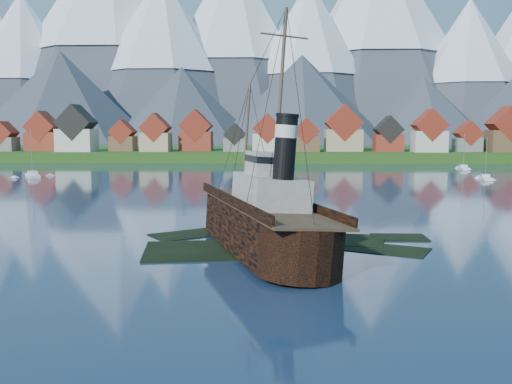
{
  "coord_description": "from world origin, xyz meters",
  "views": [
    {
      "loc": [
        1.16,
        -58.27,
        12.55
      ],
      "look_at": [
        -1.12,
        6.0,
        5.0
      ],
      "focal_mm": 40.0,
      "sensor_mm": 36.0,
      "label": 1
    }
  ],
  "objects_px": {
    "sailboat_f": "(463,168)",
    "tugboat_wreck": "(262,218)",
    "sailboat_c": "(33,176)",
    "sailboat_d": "(485,178)"
  },
  "relations": [
    {
      "from": "sailboat_f",
      "to": "sailboat_c",
      "type": "bearing_deg",
      "value": -160.63
    },
    {
      "from": "sailboat_d",
      "to": "sailboat_f",
      "type": "bearing_deg",
      "value": 88.59
    },
    {
      "from": "sailboat_c",
      "to": "sailboat_f",
      "type": "height_order",
      "value": "sailboat_c"
    },
    {
      "from": "sailboat_c",
      "to": "sailboat_d",
      "type": "relative_size",
      "value": 1.18
    },
    {
      "from": "tugboat_wreck",
      "to": "sailboat_c",
      "type": "bearing_deg",
      "value": 107.82
    },
    {
      "from": "tugboat_wreck",
      "to": "sailboat_d",
      "type": "height_order",
      "value": "tugboat_wreck"
    },
    {
      "from": "sailboat_c",
      "to": "sailboat_f",
      "type": "bearing_deg",
      "value": -17.03
    },
    {
      "from": "sailboat_c",
      "to": "sailboat_d",
      "type": "distance_m",
      "value": 108.08
    },
    {
      "from": "sailboat_f",
      "to": "tugboat_wreck",
      "type": "bearing_deg",
      "value": -112.1
    },
    {
      "from": "tugboat_wreck",
      "to": "sailboat_d",
      "type": "distance_m",
      "value": 91.38
    }
  ]
}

